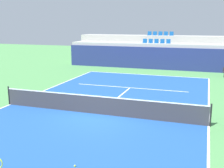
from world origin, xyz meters
name	(u,v)px	position (x,y,z in m)	size (l,w,h in m)	color
ground_plane	(98,114)	(0.00, 0.00, 0.00)	(80.00, 80.00, 0.00)	#4C8C4C
court_surface	(98,114)	(0.00, 0.00, 0.01)	(11.00, 24.00, 0.01)	#1E4C99
baseline_far	(146,75)	(0.00, 11.95, 0.01)	(11.00, 0.10, 0.00)	white
sideline_left	(10,104)	(-5.45, 0.00, 0.01)	(0.10, 24.00, 0.00)	white
sideline_right	(209,126)	(5.45, 0.00, 0.01)	(0.10, 24.00, 0.00)	white
service_line_far	(130,88)	(0.00, 6.40, 0.01)	(8.26, 0.10, 0.00)	white
centre_service_line	(117,99)	(0.00, 3.20, 0.01)	(0.10, 6.40, 0.00)	white
back_wall	(153,58)	(0.00, 15.42, 1.12)	(18.41, 0.30, 2.23)	navy
stands_tier_lower	(156,55)	(0.00, 16.77, 1.28)	(18.41, 2.40, 2.55)	#9E9E99
stands_tier_upper	(160,50)	(0.00, 19.17, 1.63)	(18.41, 2.40, 3.26)	#9E9E99
seating_row_lower	(156,42)	(0.00, 16.86, 2.68)	(2.92, 0.44, 0.44)	#145193
seating_row_upper	(160,34)	(0.00, 19.26, 3.39)	(2.92, 0.44, 0.44)	#145193
tennis_net	(98,105)	(0.00, 0.00, 0.51)	(11.08, 0.08, 1.07)	black
tennis_ball_1	(75,166)	(1.29, -5.33, 0.04)	(0.07, 0.07, 0.07)	#CCE033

